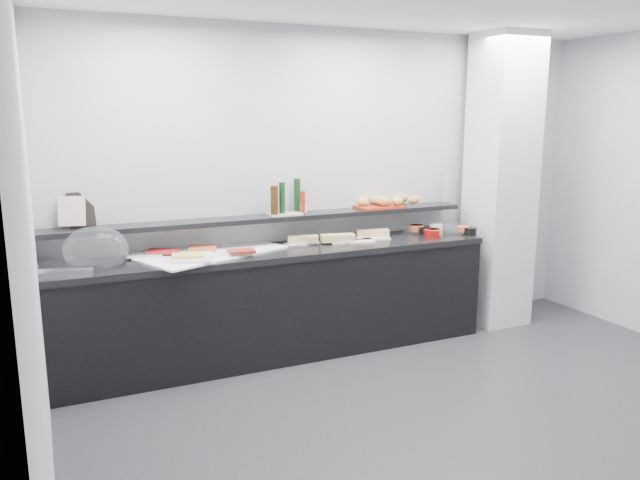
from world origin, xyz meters
name	(u,v)px	position (x,y,z in m)	size (l,w,h in m)	color
ground	(476,427)	(0.00, 0.00, 0.00)	(5.00, 5.00, 0.00)	#2D2D30
back_wall	(340,186)	(0.00, 2.00, 1.35)	(5.00, 0.02, 2.70)	#AFB1B6
column	(500,182)	(1.50, 1.65, 1.35)	(0.50, 0.50, 2.70)	silver
buffet_cabinet	(280,305)	(-0.70, 1.70, 0.42)	(3.60, 0.60, 0.85)	black
counter_top	(279,252)	(-0.70, 1.70, 0.88)	(3.62, 0.62, 0.05)	black
wall_shelf	(272,218)	(-0.70, 1.88, 1.13)	(3.60, 0.25, 0.04)	black
cloche_base	(68,267)	(-2.31, 1.69, 0.92)	(0.42, 0.28, 0.04)	#B1B3B8
cloche_dome	(96,250)	(-2.11, 1.69, 1.03)	(0.46, 0.30, 0.34)	silver
linen_runner	(214,253)	(-1.24, 1.74, 0.91)	(1.12, 0.53, 0.01)	white
platter_meat_a	(146,255)	(-1.74, 1.83, 0.92)	(0.26, 0.17, 0.01)	white
food_meat_a	(162,251)	(-1.62, 1.83, 0.94)	(0.23, 0.14, 0.02)	maroon
platter_salmon	(197,250)	(-1.35, 1.84, 0.92)	(0.31, 0.20, 0.01)	white
food_salmon	(202,248)	(-1.30, 1.82, 0.94)	(0.22, 0.14, 0.02)	#D65A2B
platter_cheese	(193,260)	(-1.45, 1.52, 0.92)	(0.31, 0.20, 0.01)	silver
food_cheese	(188,255)	(-1.47, 1.59, 0.94)	(0.23, 0.15, 0.02)	#E4B759
platter_meat_b	(233,252)	(-1.11, 1.63, 0.92)	(0.27, 0.18, 0.01)	white
food_meat_b	(242,251)	(-1.06, 1.57, 0.94)	(0.20, 0.13, 0.02)	maroon
sandwich_plate_left	(303,243)	(-0.45, 1.80, 0.91)	(0.30, 0.13, 0.01)	white
sandwich_food_left	(303,239)	(-0.45, 1.79, 0.94)	(0.25, 0.10, 0.06)	tan
tongs_left	(298,245)	(-0.53, 1.71, 0.92)	(0.01, 0.01, 0.16)	#B1B3B8
sandwich_plate_mid	(352,241)	(-0.03, 1.71, 0.91)	(0.37, 0.16, 0.01)	white
sandwich_food_mid	(338,238)	(-0.16, 1.72, 0.94)	(0.29, 0.11, 0.06)	tan
tongs_mid	(346,242)	(-0.13, 1.63, 0.92)	(0.01, 0.01, 0.16)	#B6B7BD
sandwich_plate_right	(370,238)	(0.17, 1.74, 0.91)	(0.33, 0.14, 0.01)	silver
sandwich_food_right	(373,233)	(0.22, 1.79, 0.94)	(0.29, 0.11, 0.06)	tan
tongs_right	(364,238)	(0.10, 1.74, 0.92)	(0.01, 0.01, 0.16)	silver
bowl_glass_fruit	(411,230)	(0.62, 1.79, 0.94)	(0.16, 0.16, 0.07)	silver
fill_glass_fruit	(416,228)	(0.69, 1.81, 0.95)	(0.14, 0.14, 0.05)	#D05E1C
bowl_black_jam	(422,230)	(0.73, 1.78, 0.94)	(0.14, 0.14, 0.07)	black
fill_black_jam	(417,227)	(0.72, 1.85, 0.95)	(0.12, 0.12, 0.05)	#54130C
bowl_glass_cream	(451,227)	(1.04, 1.77, 0.94)	(0.15, 0.15, 0.07)	white
fill_glass_cream	(436,226)	(0.91, 1.82, 0.95)	(0.13, 0.13, 0.05)	white
bowl_red_jam	(432,234)	(0.71, 1.59, 0.94)	(0.15, 0.15, 0.07)	maroon
fill_red_jam	(433,232)	(0.74, 1.61, 0.95)	(0.12, 0.12, 0.05)	#5C0D0D
bowl_glass_salmon	(452,231)	(0.95, 1.62, 0.94)	(0.16, 0.16, 0.07)	white
fill_glass_salmon	(435,232)	(0.74, 1.59, 0.95)	(0.13, 0.13, 0.05)	#CC6D31
bowl_black_fruit	(470,231)	(1.09, 1.54, 0.94)	(0.11, 0.11, 0.07)	black
fill_black_fruit	(463,229)	(1.06, 1.61, 0.95)	(0.11, 0.11, 0.05)	orange
framed_print	(81,209)	(-2.17, 1.98, 1.28)	(0.19, 0.02, 0.26)	black
print_art	(72,211)	(-2.24, 1.92, 1.28)	(0.19, 0.00, 0.22)	beige
condiment_tray	(285,214)	(-0.58, 1.88, 1.16)	(0.27, 0.17, 0.01)	silver
bottle_green_a	(282,198)	(-0.60, 1.89, 1.29)	(0.05, 0.05, 0.26)	#0F3716
bottle_brown	(274,200)	(-0.68, 1.84, 1.28)	(0.06, 0.06, 0.24)	#39210A
bottle_green_b	(297,195)	(-0.44, 1.94, 1.30)	(0.06, 0.06, 0.28)	#0E3414
bottle_hot	(303,202)	(-0.43, 1.85, 1.25)	(0.04, 0.04, 0.18)	#B41D0C
shaker_salt	(305,208)	(-0.41, 1.85, 1.20)	(0.03, 0.03, 0.07)	white
shaker_pepper	(302,207)	(-0.41, 1.91, 1.20)	(0.03, 0.03, 0.07)	white
bread_tray	(378,206)	(0.33, 1.90, 1.16)	(0.42, 0.29, 0.02)	maroon
bread_roll_nw	(363,201)	(0.20, 1.93, 1.21)	(0.12, 0.08, 0.08)	gold
bread_roll_n	(376,200)	(0.35, 1.96, 1.21)	(0.12, 0.08, 0.08)	tan
bread_roll_ne	(400,198)	(0.62, 1.98, 1.21)	(0.14, 0.09, 0.08)	#B78C45
bread_roll_s	(398,201)	(0.49, 1.83, 1.21)	(0.13, 0.08, 0.08)	tan
bread_roll_se	(414,200)	(0.66, 1.82, 1.21)	(0.13, 0.08, 0.08)	#AB8241
bread_roll_midw	(385,202)	(0.37, 1.84, 1.21)	(0.15, 0.09, 0.08)	#B07943
bread_roll_mide	(381,200)	(0.36, 1.91, 1.21)	(0.13, 0.08, 0.08)	#BF8248
carafe	(446,187)	(1.06, 1.90, 1.30)	(0.09, 0.09, 0.30)	silver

